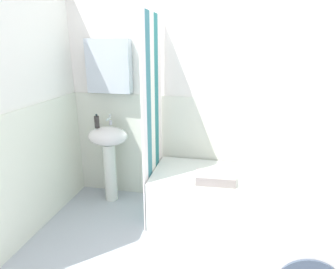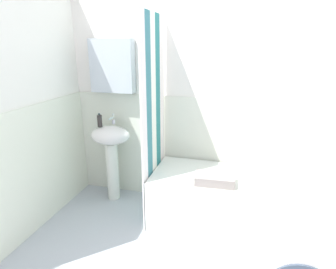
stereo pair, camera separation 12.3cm
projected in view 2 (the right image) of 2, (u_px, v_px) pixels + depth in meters
wall_back_tiled at (206, 103)px, 2.95m from camera, size 3.60×0.18×2.40m
wall_left_tiled at (22, 117)px, 2.49m from camera, size 0.07×1.81×2.40m
sink at (111, 147)px, 3.14m from camera, size 0.44×0.34×0.87m
faucet at (113, 119)px, 3.12m from camera, size 0.03×0.12×0.12m
soap_dispenser at (100, 121)px, 3.04m from camera, size 0.05×0.05×0.15m
bathtub at (229, 201)px, 2.78m from camera, size 1.51×0.69×0.51m
shower_curtain at (154, 122)px, 2.75m from camera, size 0.01×0.69×2.00m
body_wash_bottle at (302, 163)px, 2.75m from camera, size 0.06×0.06×0.24m
lotion_bottle at (289, 160)px, 2.80m from camera, size 0.06×0.06×0.24m
towel_folded at (215, 179)px, 2.57m from camera, size 0.37×0.22×0.08m
washer_dryer_stack at (300, 196)px, 1.67m from camera, size 0.62×0.65×1.74m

